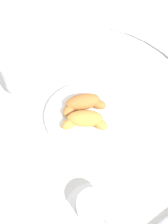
{
  "coord_description": "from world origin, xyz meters",
  "views": [
    {
      "loc": [
        0.21,
        0.41,
        0.76
      ],
      "look_at": [
        -0.01,
        0.02,
        0.03
      ],
      "focal_mm": 49.39,
      "sensor_mm": 36.0,
      "label": 1
    }
  ],
  "objects_px": {
    "croissant_large": "(83,103)",
    "juice_glass_left": "(17,76)",
    "coffee_cup_near": "(93,208)",
    "croissant_small": "(85,120)",
    "folded_napkin": "(41,62)",
    "pastry_plate": "(84,116)"
  },
  "relations": [
    {
      "from": "croissant_large",
      "to": "juice_glass_left",
      "type": "distance_m",
      "value": 0.2
    },
    {
      "from": "coffee_cup_near",
      "to": "juice_glass_left",
      "type": "distance_m",
      "value": 0.41
    },
    {
      "from": "croissant_small",
      "to": "juice_glass_left",
      "type": "bearing_deg",
      "value": -59.44
    },
    {
      "from": "croissant_small",
      "to": "juice_glass_left",
      "type": "relative_size",
      "value": 0.87
    },
    {
      "from": "croissant_large",
      "to": "juice_glass_left",
      "type": "height_order",
      "value": "juice_glass_left"
    },
    {
      "from": "juice_glass_left",
      "to": "folded_napkin",
      "type": "xyz_separation_m",
      "value": [
        -0.1,
        -0.09,
        -0.09
      ]
    },
    {
      "from": "croissant_large",
      "to": "croissant_small",
      "type": "xyz_separation_m",
      "value": [
        0.02,
        0.05,
        0.0
      ]
    },
    {
      "from": "croissant_large",
      "to": "pastry_plate",
      "type": "bearing_deg",
      "value": 64.62
    },
    {
      "from": "coffee_cup_near",
      "to": "folded_napkin",
      "type": "height_order",
      "value": "coffee_cup_near"
    },
    {
      "from": "coffee_cup_near",
      "to": "folded_napkin",
      "type": "bearing_deg",
      "value": -100.45
    },
    {
      "from": "croissant_large",
      "to": "folded_napkin",
      "type": "bearing_deg",
      "value": -82.1
    },
    {
      "from": "folded_napkin",
      "to": "croissant_large",
      "type": "bearing_deg",
      "value": 97.9
    },
    {
      "from": "folded_napkin",
      "to": "croissant_small",
      "type": "bearing_deg",
      "value": 91.65
    },
    {
      "from": "coffee_cup_near",
      "to": "folded_napkin",
      "type": "xyz_separation_m",
      "value": [
        -0.09,
        -0.49,
        -0.02
      ]
    },
    {
      "from": "folded_napkin",
      "to": "juice_glass_left",
      "type": "bearing_deg",
      "value": 41.21
    },
    {
      "from": "pastry_plate",
      "to": "coffee_cup_near",
      "type": "height_order",
      "value": "coffee_cup_near"
    },
    {
      "from": "coffee_cup_near",
      "to": "juice_glass_left",
      "type": "relative_size",
      "value": 0.97
    },
    {
      "from": "croissant_small",
      "to": "coffee_cup_near",
      "type": "xyz_separation_m",
      "value": [
        0.1,
        0.21,
        -0.01
      ]
    },
    {
      "from": "croissant_small",
      "to": "folded_napkin",
      "type": "height_order",
      "value": "croissant_small"
    },
    {
      "from": "croissant_small",
      "to": "juice_glass_left",
      "type": "distance_m",
      "value": 0.22
    },
    {
      "from": "croissant_large",
      "to": "coffee_cup_near",
      "type": "height_order",
      "value": "croissant_large"
    },
    {
      "from": "pastry_plate",
      "to": "croissant_small",
      "type": "height_order",
      "value": "croissant_small"
    }
  ]
}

